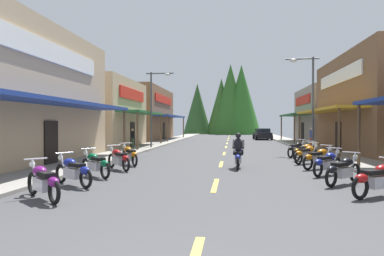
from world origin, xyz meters
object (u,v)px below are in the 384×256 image
Objects in this scene: streetlamp_left at (155,99)px; motorcycle_parked_left_2 at (95,164)px; motorcycle_parked_right_6 at (297,149)px; motorcycle_parked_left_0 at (43,181)px; motorcycle_parked_right_5 at (305,151)px; motorcycle_parked_right_1 at (343,170)px; streetlamp_right at (308,91)px; parked_car_curbside at (262,134)px; motorcycle_parked_right_3 at (319,158)px; motorcycle_parked_left_4 at (129,155)px; motorcycle_parked_left_3 at (119,158)px; motorcycle_parked_left_1 at (73,170)px; rider_cruising_lead at (238,153)px; pedestrian_browsing at (312,136)px; motorcycle_parked_right_2 at (328,163)px; pedestrian_by_shop at (133,137)px; motorcycle_parked_right_4 at (307,154)px; motorcycle_parked_right_0 at (378,179)px.

streetlamp_left is 3.56× the size of motorcycle_parked_left_2.
motorcycle_parked_left_0 is (-8.61, -12.26, 0.00)m from motorcycle_parked_right_6.
streetlamp_left reaches higher than motorcycle_parked_right_5.
motorcycle_parked_right_1 is at bearing -143.97° from motorcycle_parked_left_2.
streetlamp_right reaches higher than motorcycle_parked_right_6.
motorcycle_parked_left_0 is at bearing 132.82° from motorcycle_parked_left_2.
motorcycle_parked_left_2 is 32.19m from parked_car_curbside.
parked_car_curbside reaches higher than motorcycle_parked_right_3.
motorcycle_parked_right_3 is at bearing -142.20° from motorcycle_parked_right_6.
motorcycle_parked_right_5 and motorcycle_parked_left_4 have the same top height.
motorcycle_parked_left_3 is (-8.68, -4.79, 0.00)m from motorcycle_parked_right_5.
parked_car_curbside is (8.60, 27.37, 0.20)m from motorcycle_parked_left_4.
motorcycle_parked_right_1 and motorcycle_parked_left_4 have the same top height.
rider_cruising_lead is at bearing -102.92° from motorcycle_parked_left_1.
pedestrian_browsing is at bearing 73.30° from streetlamp_right.
streetlamp_right reaches higher than motorcycle_parked_right_2.
motorcycle_parked_left_0 and motorcycle_parked_left_1 have the same top height.
motorcycle_parked_right_2 is 3.74m from rider_cruising_lead.
streetlamp_left is 2.83× the size of rider_cruising_lead.
streetlamp_right is at bearing -56.00° from pedestrian_by_shop.
motorcycle_parked_left_4 is 28.69m from parked_car_curbside.
parked_car_curbside is at bearing 38.38° from motorcycle_parked_right_6.
motorcycle_parked_right_6 is at bearing -113.43° from streetlamp_right.
streetlamp_right is 3.74× the size of motorcycle_parked_left_0.
motorcycle_parked_left_2 is at bearing 141.22° from motorcycle_parked_left_4.
motorcycle_parked_left_2 is at bearing -85.82° from streetlamp_left.
motorcycle_parked_right_2 is (-1.40, -9.95, -3.68)m from streetlamp_right.
motorcycle_parked_right_1 is 5.76m from motorcycle_parked_right_4.
motorcycle_parked_right_6 is 7.01m from pedestrian_browsing.
motorcycle_parked_left_0 is 17.72m from pedestrian_by_shop.
motorcycle_parked_left_0 is at bearing 143.94° from motorcycle_parked_left_4.
motorcycle_parked_right_2 is (-0.28, 3.74, 0.00)m from motorcycle_parked_right_0.
motorcycle_parked_right_0 is 1.06× the size of motorcycle_parked_right_3.
motorcycle_parked_left_0 is 1.01× the size of motorcycle_parked_left_2.
motorcycle_parked_right_2 is 7.11m from motorcycle_parked_right_6.
motorcycle_parked_right_4 is at bearing -102.35° from streetlamp_right.
motorcycle_parked_left_0 and motorcycle_parked_left_4 have the same top height.
motorcycle_parked_right_6 is 12.69m from pedestrian_by_shop.
motorcycle_parked_left_3 is 0.37× the size of parked_car_curbside.
motorcycle_parked_right_5 and motorcycle_parked_right_6 have the same top height.
motorcycle_parked_right_1 is 18.26m from pedestrian_by_shop.
rider_cruising_lead is (-3.39, -2.09, 0.17)m from motorcycle_parked_right_4.
motorcycle_parked_left_1 is at bearing 131.27° from motorcycle_parked_left_2.
motorcycle_parked_right_1 is 7.33m from motorcycle_parked_right_5.
pedestrian_by_shop is at bearing 39.89° from rider_cruising_lead.
motorcycle_parked_right_3 is 3.50m from motorcycle_parked_right_5.
motorcycle_parked_left_2 is at bearing 164.99° from motorcycle_parked_right_4.
motorcycle_parked_left_0 is (-8.72, -1.40, 0.00)m from motorcycle_parked_right_0.
streetlamp_left is at bearing 168.03° from pedestrian_browsing.
rider_cruising_lead is 0.49× the size of parked_car_curbside.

